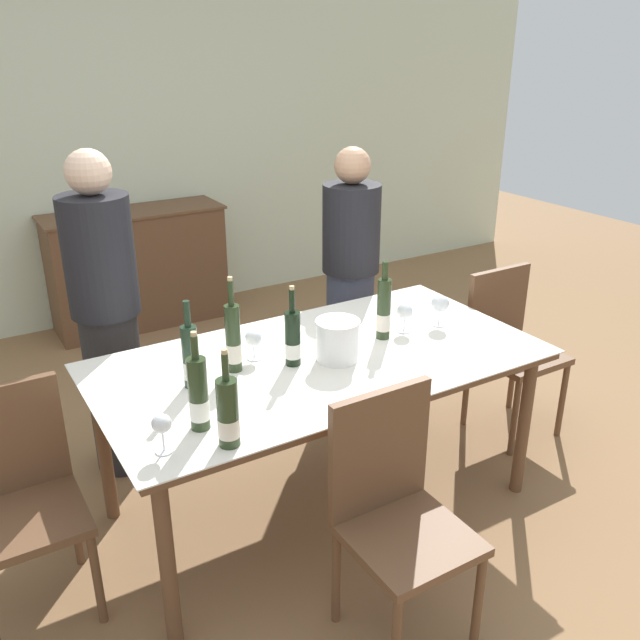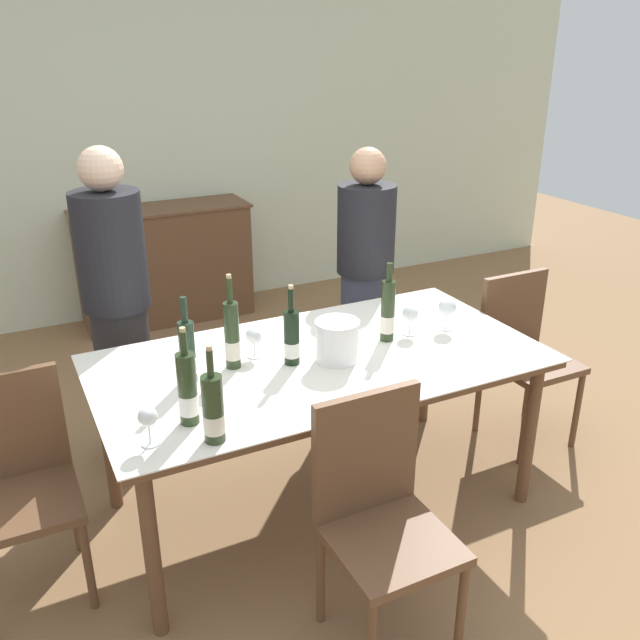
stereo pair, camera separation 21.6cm
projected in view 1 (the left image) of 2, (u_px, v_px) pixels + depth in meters
ground_plane at (320, 502)px, 3.29m from camera, size 12.00×12.00×0.00m
back_wall at (117, 136)px, 5.06m from camera, size 8.00×0.10×2.80m
sideboard_cabinet at (138, 268)px, 5.19m from camera, size 1.33×0.46×0.90m
dining_table at (320, 371)px, 3.01m from camera, size 1.96×1.03×0.78m
ice_bucket at (337, 339)px, 2.93m from camera, size 0.19×0.19×0.18m
wine_bottle_0 at (198, 396)px, 2.40m from camera, size 0.07×0.07×0.38m
wine_bottle_1 at (228, 415)px, 2.31m from camera, size 0.08×0.08×0.37m
wine_bottle_2 at (191, 357)px, 2.70m from camera, size 0.07×0.07×0.37m
wine_bottle_3 at (384, 310)px, 3.13m from camera, size 0.07×0.07×0.38m
wine_bottle_4 at (293, 339)px, 2.88m from camera, size 0.07×0.07×0.36m
wine_bottle_5 at (233, 339)px, 2.82m from camera, size 0.07×0.07×0.42m
wine_glass_0 at (440, 305)px, 3.28m from camera, size 0.09×0.09×0.16m
wine_glass_1 at (162, 425)px, 2.27m from camera, size 0.07×0.07×0.15m
wine_glass_2 at (253, 339)px, 2.94m from camera, size 0.07×0.07×0.14m
wine_glass_3 at (405, 312)px, 3.22m from camera, size 0.08×0.08×0.14m
chair_right_end at (508, 339)px, 3.76m from camera, size 0.42×0.42×0.92m
chair_left_end at (19, 489)px, 2.55m from camera, size 0.42×0.42×0.91m
chair_near_front at (394, 503)px, 2.43m from camera, size 0.42×0.42×0.95m
person_host at (107, 320)px, 3.28m from camera, size 0.33×0.33×1.64m
person_guest_left at (350, 281)px, 3.95m from camera, size 0.33×0.33×1.54m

